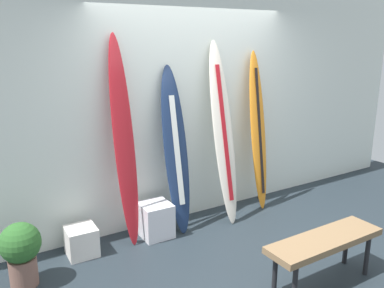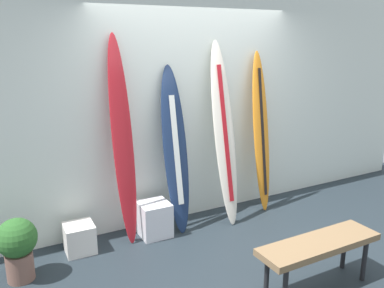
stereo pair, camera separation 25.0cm
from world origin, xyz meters
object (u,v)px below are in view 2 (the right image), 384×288
at_px(potted_plant, 17,245).
at_px(surfboard_navy, 175,151).
at_px(display_block_left, 154,219).
at_px(bench, 319,247).
at_px(surfboard_sunset, 261,134).
at_px(display_block_center, 80,238).
at_px(surfboard_ivory, 224,135).
at_px(surfboard_crimson, 123,143).

bearing_deg(potted_plant, surfboard_navy, 9.04).
xyz_separation_m(display_block_left, bench, (0.88, -1.60, 0.21)).
height_order(surfboard_sunset, display_block_left, surfboard_sunset).
bearing_deg(potted_plant, display_block_center, 22.41).
relative_size(surfboard_ivory, display_block_center, 7.04).
bearing_deg(surfboard_ivory, surfboard_sunset, 5.93).
relative_size(surfboard_crimson, surfboard_sunset, 1.10).
bearing_deg(display_block_center, display_block_left, -2.31).
distance_m(surfboard_sunset, display_block_left, 1.71).
bearing_deg(surfboard_navy, surfboard_sunset, 0.64).
distance_m(display_block_left, bench, 1.84).
xyz_separation_m(surfboard_crimson, surfboard_ivory, (1.22, -0.07, -0.03)).
xyz_separation_m(surfboard_sunset, display_block_left, (-1.51, -0.07, -0.80)).
distance_m(surfboard_crimson, bench, 2.17).
distance_m(display_block_center, bench, 2.38).
height_order(surfboard_sunset, bench, surfboard_sunset).
relative_size(surfboard_ivory, potted_plant, 3.56).
relative_size(surfboard_navy, surfboard_sunset, 0.93).
relative_size(surfboard_sunset, potted_plant, 3.34).
height_order(surfboard_sunset, display_block_center, surfboard_sunset).
bearing_deg(display_block_center, surfboard_navy, 1.41).
bearing_deg(potted_plant, surfboard_ivory, 5.53).
height_order(display_block_left, bench, bench).
relative_size(display_block_left, bench, 0.33).
xyz_separation_m(surfboard_navy, surfboard_sunset, (1.21, 0.01, 0.06)).
bearing_deg(surfboard_ivory, surfboard_navy, 175.56).
distance_m(surfboard_sunset, display_block_center, 2.49).
bearing_deg(display_block_left, display_block_center, 177.69).
distance_m(surfboard_sunset, bench, 1.89).
bearing_deg(surfboard_navy, surfboard_crimson, 177.95).
bearing_deg(bench, display_block_center, 136.26).
xyz_separation_m(surfboard_crimson, surfboard_sunset, (1.81, -0.01, -0.10)).
xyz_separation_m(surfboard_sunset, potted_plant, (-2.94, -0.29, -0.65)).
height_order(surfboard_navy, potted_plant, surfboard_navy).
bearing_deg(surfboard_crimson, surfboard_navy, -2.05).
distance_m(surfboard_navy, display_block_left, 0.80).
bearing_deg(bench, surfboard_crimson, 124.99).
distance_m(surfboard_crimson, potted_plant, 1.39).
distance_m(surfboard_ivory, surfboard_sunset, 0.60).
relative_size(surfboard_navy, display_block_left, 4.87).
xyz_separation_m(surfboard_ivory, surfboard_sunset, (0.59, 0.06, -0.06)).
height_order(surfboard_sunset, potted_plant, surfboard_sunset).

